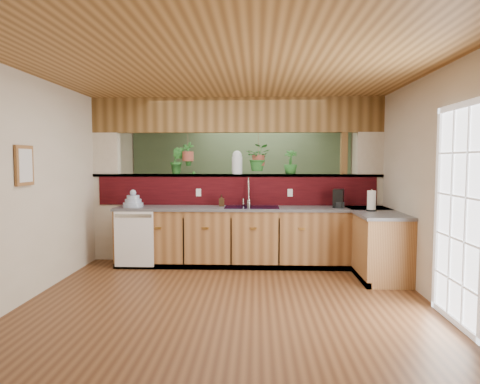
{
  "coord_description": "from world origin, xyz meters",
  "views": [
    {
      "loc": [
        0.32,
        -5.48,
        1.6
      ],
      "look_at": [
        0.08,
        0.7,
        1.15
      ],
      "focal_mm": 32.0,
      "sensor_mm": 36.0,
      "label": 1
    }
  ],
  "objects_px": {
    "paper_towel": "(371,201)",
    "glass_jar": "(237,162)",
    "coffee_maker": "(339,199)",
    "shelving_console": "(223,214)",
    "soap_dispenser": "(222,200)",
    "dish_stack": "(133,202)",
    "faucet": "(248,191)"
  },
  "relations": [
    {
      "from": "faucet",
      "to": "coffee_maker",
      "type": "height_order",
      "value": "faucet"
    },
    {
      "from": "soap_dispenser",
      "to": "coffee_maker",
      "type": "height_order",
      "value": "coffee_maker"
    },
    {
      "from": "shelving_console",
      "to": "paper_towel",
      "type": "bearing_deg",
      "value": -48.66
    },
    {
      "from": "coffee_maker",
      "to": "paper_towel",
      "type": "distance_m",
      "value": 0.57
    },
    {
      "from": "soap_dispenser",
      "to": "shelving_console",
      "type": "bearing_deg",
      "value": 94.08
    },
    {
      "from": "glass_jar",
      "to": "dish_stack",
      "type": "bearing_deg",
      "value": -164.79
    },
    {
      "from": "dish_stack",
      "to": "soap_dispenser",
      "type": "relative_size",
      "value": 1.7
    },
    {
      "from": "coffee_maker",
      "to": "shelving_console",
      "type": "distance_m",
      "value": 3.03
    },
    {
      "from": "faucet",
      "to": "coffee_maker",
      "type": "relative_size",
      "value": 1.63
    },
    {
      "from": "paper_towel",
      "to": "glass_jar",
      "type": "xyz_separation_m",
      "value": [
        -1.92,
        0.8,
        0.54
      ]
    },
    {
      "from": "paper_towel",
      "to": "shelving_console",
      "type": "distance_m",
      "value": 3.59
    },
    {
      "from": "paper_towel",
      "to": "glass_jar",
      "type": "distance_m",
      "value": 2.15
    },
    {
      "from": "faucet",
      "to": "soap_dispenser",
      "type": "height_order",
      "value": "faucet"
    },
    {
      "from": "shelving_console",
      "to": "coffee_maker",
      "type": "bearing_deg",
      "value": -48.76
    },
    {
      "from": "dish_stack",
      "to": "coffee_maker",
      "type": "xyz_separation_m",
      "value": [
        3.12,
        0.06,
        0.04
      ]
    },
    {
      "from": "dish_stack",
      "to": "glass_jar",
      "type": "relative_size",
      "value": 0.81
    },
    {
      "from": "dish_stack",
      "to": "paper_towel",
      "type": "bearing_deg",
      "value": -6.13
    },
    {
      "from": "coffee_maker",
      "to": "paper_towel",
      "type": "bearing_deg",
      "value": -32.21
    },
    {
      "from": "dish_stack",
      "to": "coffee_maker",
      "type": "distance_m",
      "value": 3.12
    },
    {
      "from": "glass_jar",
      "to": "shelving_console",
      "type": "height_order",
      "value": "glass_jar"
    },
    {
      "from": "coffee_maker",
      "to": "glass_jar",
      "type": "height_order",
      "value": "glass_jar"
    },
    {
      "from": "faucet",
      "to": "shelving_console",
      "type": "xyz_separation_m",
      "value": [
        -0.57,
        2.12,
        -0.64
      ]
    },
    {
      "from": "soap_dispenser",
      "to": "glass_jar",
      "type": "distance_m",
      "value": 0.68
    },
    {
      "from": "coffee_maker",
      "to": "paper_towel",
      "type": "xyz_separation_m",
      "value": [
        0.38,
        -0.43,
        0.01
      ]
    },
    {
      "from": "dish_stack",
      "to": "shelving_console",
      "type": "bearing_deg",
      "value": 63.05
    },
    {
      "from": "soap_dispenser",
      "to": "glass_jar",
      "type": "xyz_separation_m",
      "value": [
        0.23,
        0.27,
        0.59
      ]
    },
    {
      "from": "glass_jar",
      "to": "soap_dispenser",
      "type": "bearing_deg",
      "value": -130.86
    },
    {
      "from": "soap_dispenser",
      "to": "coffee_maker",
      "type": "xyz_separation_m",
      "value": [
        1.78,
        -0.1,
        0.04
      ]
    },
    {
      "from": "dish_stack",
      "to": "shelving_console",
      "type": "relative_size",
      "value": 0.23
    },
    {
      "from": "paper_towel",
      "to": "shelving_console",
      "type": "height_order",
      "value": "paper_towel"
    },
    {
      "from": "glass_jar",
      "to": "shelving_console",
      "type": "distance_m",
      "value": 2.22
    },
    {
      "from": "soap_dispenser",
      "to": "coffee_maker",
      "type": "distance_m",
      "value": 1.78
    }
  ]
}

